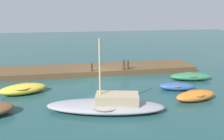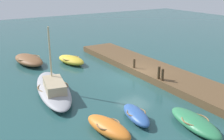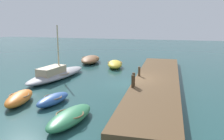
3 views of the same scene
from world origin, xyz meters
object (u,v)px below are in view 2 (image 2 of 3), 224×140
(motorboat_brown, at_px, (29,60))
(mooring_post_mid_west, at_px, (159,73))
(mooring_post_west, at_px, (163,75))
(rowboat_yellow, at_px, (71,60))
(dinghy_blue, at_px, (136,115))
(mooring_post_mid_east, at_px, (134,63))
(sailboat_grey, at_px, (53,88))
(rowboat_green, at_px, (195,122))
(rowboat_orange, at_px, (108,127))

(motorboat_brown, height_order, mooring_post_mid_west, mooring_post_mid_west)
(mooring_post_west, bearing_deg, motorboat_brown, 31.37)
(rowboat_yellow, height_order, dinghy_blue, rowboat_yellow)
(rowboat_yellow, height_order, motorboat_brown, motorboat_brown)
(dinghy_blue, height_order, mooring_post_mid_west, mooring_post_mid_west)
(motorboat_brown, xyz_separation_m, mooring_post_mid_east, (-7.84, -6.99, 0.54))
(sailboat_grey, bearing_deg, dinghy_blue, -144.62)
(rowboat_green, xyz_separation_m, rowboat_orange, (2.04, 4.40, 0.04))
(rowboat_green, distance_m, mooring_post_mid_west, 6.51)
(mooring_post_west, bearing_deg, mooring_post_mid_east, 0.00)
(motorboat_brown, distance_m, mooring_post_west, 13.44)
(rowboat_green, distance_m, mooring_post_mid_east, 9.53)
(rowboat_yellow, distance_m, mooring_post_mid_east, 6.71)
(rowboat_yellow, xyz_separation_m, rowboat_orange, (-12.86, 3.47, -0.01))
(rowboat_orange, relative_size, mooring_post_mid_east, 4.23)
(rowboat_green, bearing_deg, mooring_post_west, -15.91)
(motorboat_brown, height_order, sailboat_grey, sailboat_grey)
(sailboat_grey, relative_size, mooring_post_mid_west, 8.15)
(mooring_post_mid_east, bearing_deg, mooring_post_mid_west, 180.00)
(rowboat_yellow, relative_size, motorboat_brown, 0.78)
(rowboat_green, bearing_deg, dinghy_blue, 50.34)
(mooring_post_mid_west, bearing_deg, dinghy_blue, 126.40)
(motorboat_brown, height_order, dinghy_blue, motorboat_brown)
(mooring_post_mid_west, bearing_deg, mooring_post_mid_east, 0.00)
(rowboat_orange, distance_m, mooring_post_west, 7.77)
(motorboat_brown, xyz_separation_m, mooring_post_west, (-11.46, -6.99, 0.60))
(dinghy_blue, bearing_deg, sailboat_grey, 36.55)
(dinghy_blue, height_order, mooring_post_west, mooring_post_west)
(rowboat_green, bearing_deg, mooring_post_mid_east, -6.86)
(motorboat_brown, bearing_deg, sailboat_grey, 169.33)
(motorboat_brown, relative_size, mooring_post_west, 5.25)
(rowboat_yellow, xyz_separation_m, motorboat_brown, (2.11, 3.55, 0.04))
(rowboat_orange, bearing_deg, mooring_post_mid_east, -53.45)
(dinghy_blue, relative_size, mooring_post_west, 3.33)
(rowboat_orange, relative_size, motorboat_brown, 0.71)
(rowboat_yellow, relative_size, mooring_post_mid_west, 3.80)
(rowboat_green, bearing_deg, rowboat_orange, 73.49)
(mooring_post_west, bearing_deg, dinghy_blue, 122.96)
(rowboat_orange, xyz_separation_m, mooring_post_mid_east, (7.13, -6.90, 0.59))
(rowboat_yellow, relative_size, rowboat_orange, 1.10)
(dinghy_blue, relative_size, mooring_post_mid_east, 3.81)
(mooring_post_mid_west, height_order, mooring_post_mid_east, mooring_post_mid_west)
(rowboat_green, bearing_deg, motorboat_brown, 23.19)
(rowboat_yellow, xyz_separation_m, sailboat_grey, (-6.19, 4.09, 0.05))
(rowboat_orange, relative_size, mooring_post_west, 3.70)
(sailboat_grey, distance_m, mooring_post_west, 8.19)
(rowboat_yellow, xyz_separation_m, dinghy_blue, (-12.43, 1.30, -0.07))
(rowboat_yellow, bearing_deg, rowboat_orange, 152.71)
(rowboat_green, distance_m, mooring_post_west, 6.13)
(sailboat_grey, bearing_deg, rowboat_orange, -163.42)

